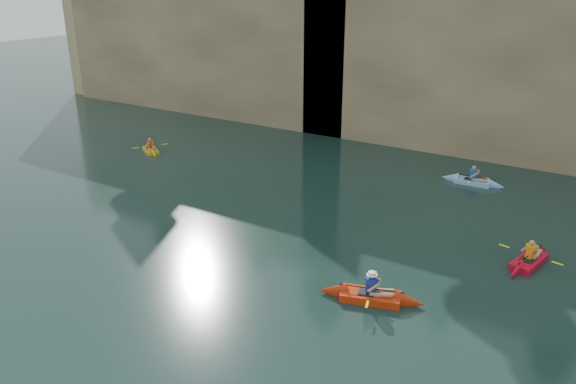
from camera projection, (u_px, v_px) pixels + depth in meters
The scene contains 10 objects.
ground at pixel (234, 330), 17.67m from camera, with size 160.00×160.00×0.00m, color black.
cliff at pixel (489, 42), 39.23m from camera, with size 70.00×16.00×12.00m, color tan.
cliff_slab_west at pixel (200, 45), 43.44m from camera, with size 26.00×2.40×10.56m, color tan.
cliff_slab_center at pixel (493, 61), 32.51m from camera, with size 24.00×2.40×11.40m, color tan.
sea_cave_west at pixel (217, 91), 43.14m from camera, with size 4.50×1.00×4.00m, color black.
sea_cave_center at pixel (387, 119), 36.43m from camera, with size 3.50×1.00×3.20m, color black.
main_kayaker at pixel (371, 296), 19.22m from camera, with size 3.71×2.37×1.35m.
kayaker_red_far at pixel (529, 260), 21.61m from camera, with size 2.42×3.49×1.26m.
kayaker_yellow at pixel (151, 150), 35.17m from camera, with size 2.67×2.02×1.12m.
kayaker_ltblue_mid at pixel (472, 181), 29.83m from camera, with size 3.32×2.47×1.26m.
Camera 1 is at (9.27, -11.74, 10.50)m, focal length 35.00 mm.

